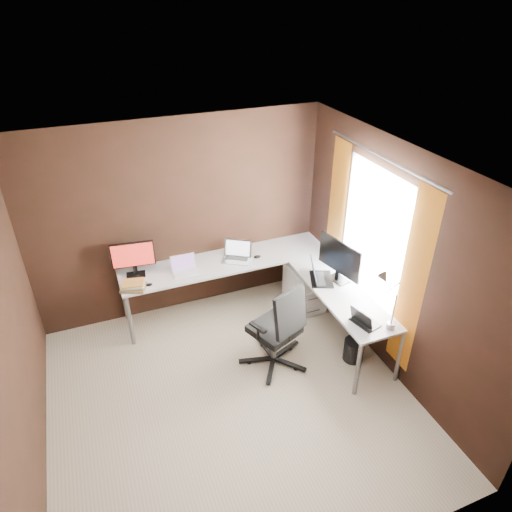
# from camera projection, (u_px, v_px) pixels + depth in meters

# --- Properties ---
(room) EXTENTS (3.60, 3.60, 2.50)m
(room) POSITION_uv_depth(u_px,v_px,m) (259.00, 289.00, 4.27)
(room) COLOR beige
(room) RESTS_ON ground
(desk) EXTENTS (2.65, 2.25, 0.73)m
(desk) POSITION_uv_depth(u_px,v_px,m) (267.00, 277.00, 5.51)
(desk) COLOR white
(desk) RESTS_ON ground
(drawer_pedestal) EXTENTS (0.42, 0.50, 0.60)m
(drawer_pedestal) POSITION_uv_depth(u_px,v_px,m) (305.00, 287.00, 5.98)
(drawer_pedestal) COLOR white
(drawer_pedestal) RESTS_ON ground
(monitor_left) EXTENTS (0.50, 0.17, 0.44)m
(monitor_left) POSITION_uv_depth(u_px,v_px,m) (133.00, 257.00, 5.34)
(monitor_left) COLOR black
(monitor_left) RESTS_ON desk
(monitor_right) EXTENTS (0.21, 0.63, 0.52)m
(monitor_right) POSITION_uv_depth(u_px,v_px,m) (340.00, 259.00, 5.20)
(monitor_right) COLOR black
(monitor_right) RESTS_ON desk
(laptop_white) EXTENTS (0.30, 0.22, 0.20)m
(laptop_white) POSITION_uv_depth(u_px,v_px,m) (184.00, 268.00, 5.50)
(laptop_white) COLOR white
(laptop_white) RESTS_ON desk
(laptop_silver) EXTENTS (0.43, 0.40, 0.23)m
(laptop_silver) POSITION_uv_depth(u_px,v_px,m) (237.00, 255.00, 5.75)
(laptop_silver) COLOR silver
(laptop_silver) RESTS_ON desk
(laptop_black_big) EXTENTS (0.37, 0.43, 0.24)m
(laptop_black_big) POSITION_uv_depth(u_px,v_px,m) (319.00, 276.00, 5.34)
(laptop_black_big) COLOR black
(laptop_black_big) RESTS_ON desk
(laptop_black_small) EXTENTS (0.26, 0.32, 0.19)m
(laptop_black_small) POSITION_uv_depth(u_px,v_px,m) (364.00, 321.00, 4.66)
(laptop_black_small) COLOR black
(laptop_black_small) RESTS_ON desk
(book_stack) EXTENTS (0.33, 0.31, 0.09)m
(book_stack) POSITION_uv_depth(u_px,v_px,m) (133.00, 286.00, 5.19)
(book_stack) COLOR #90774D
(book_stack) RESTS_ON desk
(mouse_left) EXTENTS (0.08, 0.05, 0.03)m
(mouse_left) POSITION_uv_depth(u_px,v_px,m) (149.00, 285.00, 5.25)
(mouse_left) COLOR black
(mouse_left) RESTS_ON desk
(mouse_corner) EXTENTS (0.10, 0.07, 0.04)m
(mouse_corner) POSITION_uv_depth(u_px,v_px,m) (257.00, 257.00, 5.78)
(mouse_corner) COLOR black
(mouse_corner) RESTS_ON desk
(desk_lamp) EXTENTS (0.20, 0.23, 0.64)m
(desk_lamp) POSITION_uv_depth(u_px,v_px,m) (387.00, 294.00, 4.44)
(desk_lamp) COLOR slate
(desk_lamp) RESTS_ON desk
(office_chair) EXTENTS (0.60, 0.64, 1.07)m
(office_chair) POSITION_uv_depth(u_px,v_px,m) (277.00, 342.00, 5.06)
(office_chair) COLOR black
(office_chair) RESTS_ON ground
(wastebasket) EXTENTS (0.28, 0.28, 0.27)m
(wastebasket) POSITION_uv_depth(u_px,v_px,m) (354.00, 350.00, 5.21)
(wastebasket) COLOR black
(wastebasket) RESTS_ON ground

